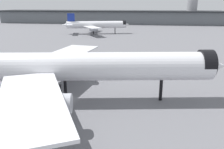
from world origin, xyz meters
TOP-DOWN VIEW (x-y plane):
  - ground at (0.00, 0.00)m, footprint 900.00×900.00m
  - airliner_near_gate at (1.51, -0.41)m, footprint 69.25×62.37m
  - airliner_far_taxiway at (-23.67, 122.04)m, footprint 48.58×43.22m
  - terminal_building at (-29.79, 213.15)m, footprint 241.37×38.81m
  - service_truck_front at (-12.12, 37.94)m, footprint 5.74×5.22m
  - baggage_tug_wing at (26.94, 34.06)m, footprint 3.05×3.58m
  - baggage_cart_trailing at (-19.58, 33.82)m, footprint 2.47×2.75m
  - traffic_cone_near_nose at (-24.95, 28.70)m, footprint 0.53×0.53m

SIDE VIEW (x-z plane):
  - ground at x=0.00m, z-range 0.00..0.00m
  - traffic_cone_near_nose at x=-24.95m, z-range 0.00..0.66m
  - baggage_tug_wing at x=26.94m, z-range 0.05..1.90m
  - baggage_cart_trailing at x=-19.58m, z-range 0.07..1.89m
  - service_truck_front at x=-12.12m, z-range 0.09..3.09m
  - airliner_far_taxiway at x=-23.67m, z-range -0.87..13.83m
  - terminal_building at x=-29.79m, z-range -6.17..20.47m
  - airliner_near_gate at x=1.51m, z-range -1.11..17.43m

